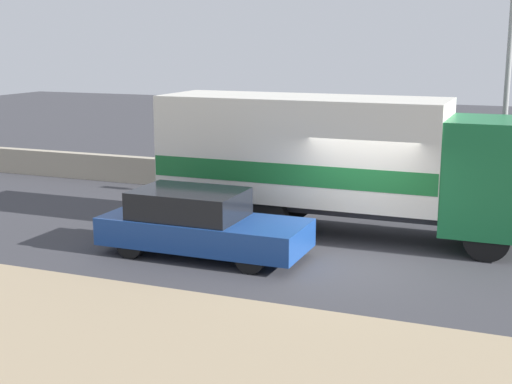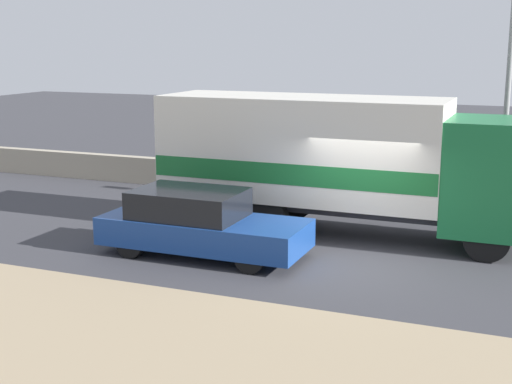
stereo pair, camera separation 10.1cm
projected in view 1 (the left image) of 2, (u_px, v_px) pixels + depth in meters
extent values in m
plane|color=#38383D|center=(351.00, 259.00, 15.45)|extent=(80.00, 80.00, 0.00)
cube|color=#A39984|center=(401.00, 190.00, 20.44)|extent=(60.00, 0.35, 0.87)
cylinder|color=gray|center=(505.00, 113.00, 18.20)|extent=(0.14, 0.14, 5.65)
cube|color=#196B38|center=(494.00, 176.00, 15.86)|extent=(2.06, 2.28, 2.51)
cube|color=#2D2D33|center=(302.00, 202.00, 17.70)|extent=(6.93, 1.27, 0.25)
cube|color=silver|center=(302.00, 148.00, 17.41)|extent=(6.93, 2.32, 2.48)
cube|color=#19662D|center=(302.00, 166.00, 17.51)|extent=(6.89, 2.34, 0.50)
cylinder|color=black|center=(493.00, 218.00, 16.99)|extent=(0.98, 0.28, 0.98)
cylinder|color=black|center=(487.00, 239.00, 15.23)|extent=(0.98, 0.28, 0.98)
cylinder|color=black|center=(246.00, 197.00, 19.32)|extent=(0.98, 0.28, 0.98)
cylinder|color=black|center=(216.00, 212.00, 17.56)|extent=(0.98, 0.28, 0.98)
cylinder|color=black|center=(294.00, 201.00, 18.82)|extent=(0.98, 0.28, 0.98)
cylinder|color=black|center=(268.00, 218.00, 17.05)|extent=(0.98, 0.28, 0.98)
cube|color=navy|center=(204.00, 232.00, 15.61)|extent=(4.55, 1.78, 0.61)
cube|color=black|center=(189.00, 203.00, 15.62)|extent=(2.36, 1.64, 0.60)
cylinder|color=black|center=(277.00, 239.00, 15.85)|extent=(0.62, 0.20, 0.62)
cylinder|color=black|center=(250.00, 259.00, 14.44)|extent=(0.62, 0.20, 0.62)
cylinder|color=black|center=(165.00, 227.00, 16.87)|extent=(0.62, 0.20, 0.62)
cylinder|color=black|center=(131.00, 244.00, 15.47)|extent=(0.62, 0.20, 0.62)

